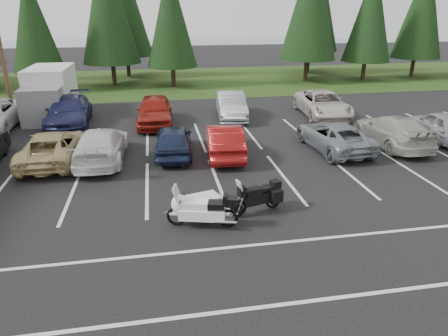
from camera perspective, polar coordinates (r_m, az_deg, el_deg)
The scene contains 26 objects.
ground at distance 14.50m, azimuth -2.22°, elevation -3.83°, with size 120.00×120.00×0.00m, color black.
grass_strip at distance 37.51m, azimuth -7.39°, elevation 12.18°, with size 80.00×16.00×0.01m, color #233C13.
lake_water at distance 68.46m, azimuth -5.38°, elevation 16.66°, with size 70.00×50.00×0.02m, color slate.
box_truck at distance 26.65m, azimuth -23.81°, elevation 9.67°, with size 2.40×5.60×2.90m, color silver, non-canonical shape.
stall_markings at distance 16.30m, azimuth -3.19°, elevation -0.79°, with size 32.00×16.00×0.01m, color silver.
conifer_3 at distance 35.46m, azimuth -25.72°, elevation 18.32°, with size 3.87×3.87×9.02m.
conifer_4 at distance 35.98m, azimuth -16.40°, elevation 21.57°, with size 4.80×4.80×11.17m.
conifer_5 at distance 34.58m, azimuth -7.64°, elevation 20.73°, with size 4.14×4.14×9.63m.
conifer_6 at distance 37.62m, azimuth 12.32°, elevation 22.19°, with size 4.93×4.93×11.48m.
conifer_7 at distance 39.69m, azimuth 20.24°, elevation 20.06°, with size 4.27×4.27×9.94m.
conifer_8 at distance 43.28m, azimuth 26.50°, elevation 19.72°, with size 4.53×4.53×10.56m.
conifer_back_b at distance 40.50m, azimuth -14.29°, elevation 22.07°, with size 4.97×4.97×11.58m.
car_near_2 at distance 18.85m, azimuth -23.33°, elevation 2.79°, with size 2.26×4.91×1.36m, color tan.
car_near_3 at distance 18.26m, azimuth -17.18°, elevation 3.17°, with size 2.01×4.95×1.44m, color white.
car_near_4 at distance 18.30m, azimuth -7.25°, elevation 3.97°, with size 1.65×4.10×1.40m, color #1A2441.
car_near_5 at distance 18.11m, azimuth 0.03°, elevation 4.02°, with size 1.52×4.36×1.44m, color maroon.
car_near_6 at distance 19.58m, azimuth 15.39°, elevation 4.44°, with size 2.20×4.76×1.32m, color gray.
car_near_7 at distance 21.13m, azimuth 22.89°, elevation 4.95°, with size 2.05×5.04×1.46m, color #ACAB9E.
car_near_8 at distance 23.13m, azimuth 28.62°, elevation 5.34°, with size 1.73×4.30×1.46m, color #98999C.
car_far_1 at distance 24.50m, azimuth -21.28°, elevation 7.53°, with size 2.25×5.53×1.61m, color #1D2049.
car_far_2 at distance 23.34m, azimuth -9.86°, elevation 8.09°, with size 1.94×4.82×1.64m, color maroon.
car_far_3 at distance 24.49m, azimuth 1.05°, elevation 8.92°, with size 1.61×4.62×1.52m, color gray.
car_far_4 at distance 25.70m, azimuth 13.94°, elevation 8.88°, with size 2.48×5.39×1.50m, color beige.
touring_motorcycle at distance 12.20m, azimuth -3.17°, elevation -5.56°, with size 2.44×0.75×1.35m, color white, non-canonical shape.
cargo_trailer at distance 13.03m, azimuth -2.96°, elevation -5.34°, with size 1.45×0.82×0.67m, color silver, non-canonical shape.
adventure_motorcycle at distance 13.06m, azimuth 4.68°, elevation -3.80°, with size 2.13×0.74×1.30m, color black, non-canonical shape.
Camera 1 is at (-1.70, -12.93, 6.33)m, focal length 32.00 mm.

